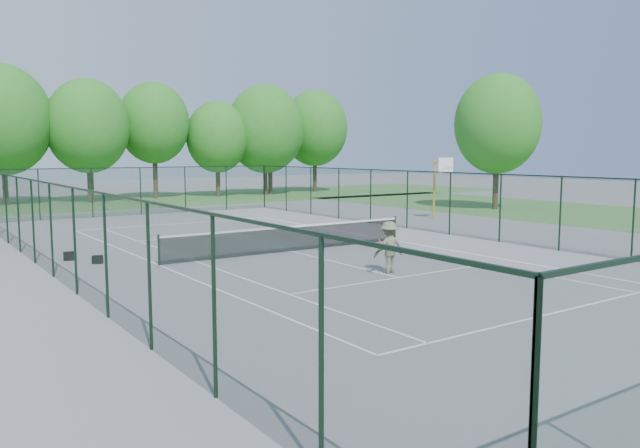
{
  "coord_description": "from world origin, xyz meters",
  "views": [
    {
      "loc": [
        -13.16,
        -20.98,
        3.97
      ],
      "look_at": [
        0.0,
        -2.0,
        1.3
      ],
      "focal_mm": 35.0,
      "sensor_mm": 36.0,
      "label": 1
    }
  ],
  "objects_px": {
    "tennis_net": "(292,237)",
    "sports_bag_a": "(69,256)",
    "basketball_goal": "(440,176)",
    "tennis_player": "(389,247)"
  },
  "relations": [
    {
      "from": "tennis_net",
      "to": "sports_bag_a",
      "type": "distance_m",
      "value": 8.37
    },
    {
      "from": "basketball_goal",
      "to": "sports_bag_a",
      "type": "relative_size",
      "value": 9.02
    },
    {
      "from": "tennis_net",
      "to": "basketball_goal",
      "type": "distance_m",
      "value": 15.0
    },
    {
      "from": "sports_bag_a",
      "to": "tennis_net",
      "type": "bearing_deg",
      "value": -13.7
    },
    {
      "from": "tennis_net",
      "to": "basketball_goal",
      "type": "height_order",
      "value": "basketball_goal"
    },
    {
      "from": "tennis_player",
      "to": "sports_bag_a",
      "type": "bearing_deg",
      "value": 133.54
    },
    {
      "from": "sports_bag_a",
      "to": "tennis_player",
      "type": "bearing_deg",
      "value": -39.82
    },
    {
      "from": "tennis_net",
      "to": "sports_bag_a",
      "type": "bearing_deg",
      "value": 159.66
    },
    {
      "from": "basketball_goal",
      "to": "sports_bag_a",
      "type": "height_order",
      "value": "basketball_goal"
    },
    {
      "from": "sports_bag_a",
      "to": "basketball_goal",
      "type": "bearing_deg",
      "value": 13.22
    }
  ]
}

